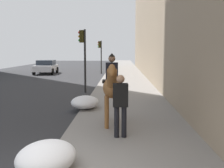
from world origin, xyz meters
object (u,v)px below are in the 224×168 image
at_px(car_near_lane, 46,67).
at_px(traffic_light_far_curb, 100,51).
at_px(pedestrian_greeting, 120,102).
at_px(mounted_horse_near, 112,86).
at_px(traffic_light_near_curb, 83,50).

height_order(car_near_lane, traffic_light_far_curb, traffic_light_far_curb).
bearing_deg(pedestrian_greeting, car_near_lane, 16.91).
height_order(mounted_horse_near, traffic_light_near_curb, traffic_light_near_curb).
xyz_separation_m(mounted_horse_near, traffic_light_far_curb, (20.50, 1.91, 0.98)).
relative_size(car_near_lane, traffic_light_near_curb, 1.11).
distance_m(pedestrian_greeting, traffic_light_near_curb, 8.87).
distance_m(mounted_horse_near, car_near_lane, 21.53).
bearing_deg(car_near_lane, pedestrian_greeting, 17.65).
bearing_deg(traffic_light_far_curb, pedestrian_greeting, -174.27).
height_order(pedestrian_greeting, traffic_light_near_curb, traffic_light_near_curb).
distance_m(traffic_light_near_curb, traffic_light_far_curb, 13.21).
height_order(mounted_horse_near, pedestrian_greeting, mounted_horse_near).
bearing_deg(traffic_light_far_curb, mounted_horse_near, -174.68).
height_order(pedestrian_greeting, car_near_lane, pedestrian_greeting).
relative_size(pedestrian_greeting, car_near_lane, 0.42).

